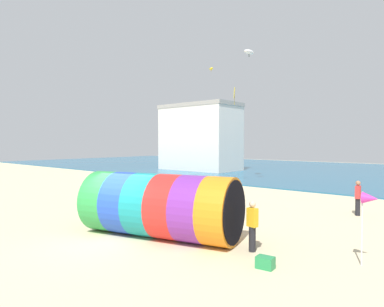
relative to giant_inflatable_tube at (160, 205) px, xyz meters
The scene contains 12 objects.
ground_plane 2.37m from the giant_inflatable_tube, 129.24° to the right, with size 120.00×120.00×0.00m, color beige.
sea 35.95m from the giant_inflatable_tube, 92.02° to the left, with size 120.00×40.00×0.10m, color #236084.
giant_inflatable_tube is the anchor object (origin of this frame).
kite_handler 3.85m from the giant_inflatable_tube, 12.42° to the left, with size 0.39×0.28×1.77m.
kite_white_parafoil 19.65m from the giant_inflatable_tube, 109.38° to the left, with size 0.61×1.25×0.63m.
kite_yellow_parafoil 19.89m from the giant_inflatable_tube, 120.95° to the left, with size 0.70×0.55×0.34m.
kite_yellow_diamond 18.47m from the giant_inflatable_tube, 113.86° to the left, with size 0.41×0.59×1.52m.
bystander_near_water 6.11m from the giant_inflatable_tube, 113.27° to the left, with size 0.38×0.25×1.70m.
bystander_mid_beach 10.65m from the giant_inflatable_tube, 62.91° to the left, with size 0.24×0.37×1.81m.
promenade_building 32.94m from the giant_inflatable_tube, 126.64° to the left, with size 10.65×5.67×8.96m.
beach_flag 7.45m from the giant_inflatable_tube, 14.33° to the left, with size 0.47×0.36×2.28m.
cooler_box 5.00m from the giant_inflatable_tube, ahead, with size 0.52×0.36×0.36m, color #268C4C.
Camera 1 is at (11.08, -7.88, 3.78)m, focal length 32.00 mm.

